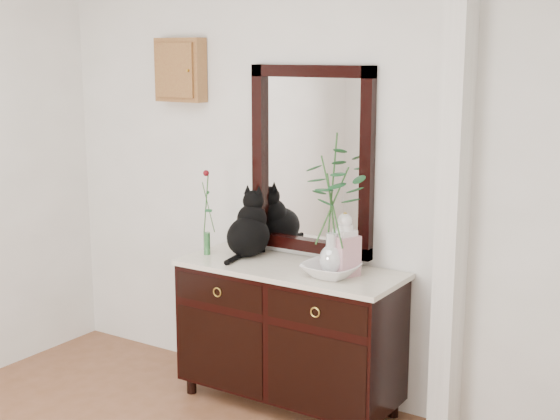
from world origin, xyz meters
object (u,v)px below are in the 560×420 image
Objects in this scene: sideboard at (289,329)px; cat at (248,223)px; lotus_bowl at (331,270)px; ginger_jar at (345,243)px.

sideboard is 0.67m from cat.
lotus_bowl is at bearing -21.44° from cat.
lotus_bowl is at bearing -9.32° from sideboard.
cat is at bearing 168.68° from lotus_bowl.
lotus_bowl reaches higher than sideboard.
sideboard is 4.30× the size of lotus_bowl.
ginger_jar is at bearing -15.09° from cat.
lotus_bowl is (0.30, -0.05, 0.41)m from sideboard.
ginger_jar is (0.69, -0.06, -0.02)m from cat.
cat is at bearing 175.02° from ginger_jar.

